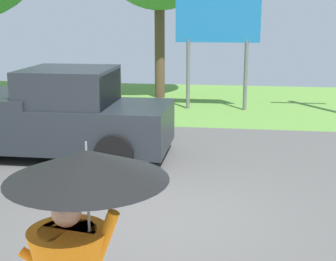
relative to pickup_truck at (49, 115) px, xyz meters
The scene contains 3 objects.
ground_plane 3.07m from the pickup_truck, ahead, with size 40.00×22.00×0.20m.
pickup_truck is the anchor object (origin of this frame).
roadside_billboard 6.79m from the pickup_truck, 59.82° to the left, with size 2.60×0.12×3.50m.
Camera 1 is at (1.02, -6.90, 3.01)m, focal length 52.89 mm.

